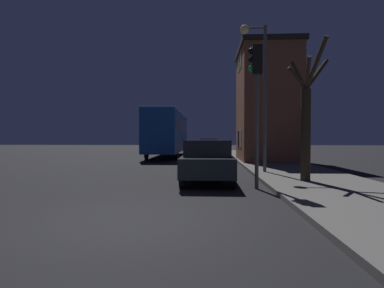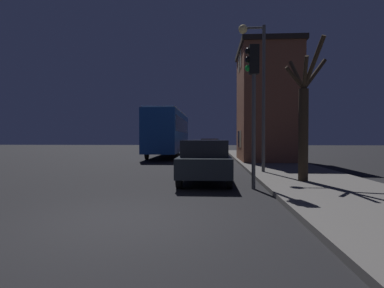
# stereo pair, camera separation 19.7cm
# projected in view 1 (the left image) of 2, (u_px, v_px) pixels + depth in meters

# --- Properties ---
(ground_plane) EXTENTS (120.00, 120.00, 0.00)m
(ground_plane) POSITION_uv_depth(u_px,v_px,m) (124.00, 222.00, 5.74)
(ground_plane) COLOR black
(brick_building) EXTENTS (3.80, 5.28, 7.47)m
(brick_building) POSITION_uv_depth(u_px,v_px,m) (267.00, 104.00, 19.92)
(brick_building) COLOR brown
(brick_building) RESTS_ON sidewalk
(streetlamp) EXTENTS (1.16, 0.39, 6.38)m
(streetlamp) POSITION_uv_depth(u_px,v_px,m) (258.00, 75.00, 12.98)
(streetlamp) COLOR #4C4C4C
(streetlamp) RESTS_ON sidewalk
(traffic_light) EXTENTS (0.43, 0.24, 4.50)m
(traffic_light) POSITION_uv_depth(u_px,v_px,m) (256.00, 86.00, 9.36)
(traffic_light) COLOR #4C4C4C
(traffic_light) RESTS_ON ground
(bare_tree) EXTENTS (1.64, 1.86, 4.68)m
(bare_tree) POSITION_uv_depth(u_px,v_px,m) (307.00, 119.00, 10.24)
(bare_tree) COLOR #2D2319
(bare_tree) RESTS_ON sidewalk
(bus) EXTENTS (2.44, 11.20, 3.79)m
(bus) POSITION_uv_depth(u_px,v_px,m) (168.00, 130.00, 25.60)
(bus) COLOR #194793
(bus) RESTS_ON ground
(car_near_lane) EXTENTS (1.77, 3.94, 1.53)m
(car_near_lane) POSITION_uv_depth(u_px,v_px,m) (207.00, 160.00, 10.73)
(car_near_lane) COLOR black
(car_near_lane) RESTS_ON ground
(car_mid_lane) EXTENTS (1.81, 4.38, 1.49)m
(car_mid_lane) POSITION_uv_depth(u_px,v_px,m) (206.00, 151.00, 18.65)
(car_mid_lane) COLOR beige
(car_mid_lane) RESTS_ON ground
(car_far_lane) EXTENTS (1.82, 3.96, 1.53)m
(car_far_lane) POSITION_uv_depth(u_px,v_px,m) (209.00, 146.00, 28.75)
(car_far_lane) COLOR #B21E19
(car_far_lane) RESTS_ON ground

